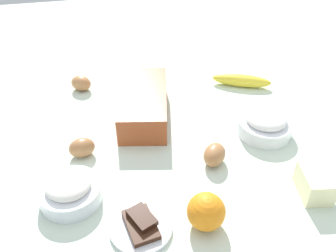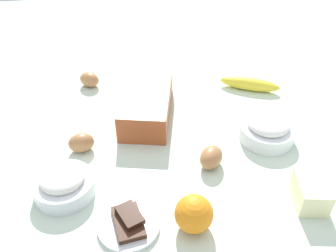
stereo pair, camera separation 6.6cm
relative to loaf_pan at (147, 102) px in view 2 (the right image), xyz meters
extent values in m
cube|color=silver|center=(-0.12, -0.05, -0.05)|extent=(2.40, 2.40, 0.02)
cube|color=#9E4723|center=(0.00, 0.00, 0.00)|extent=(0.30, 0.18, 0.08)
cube|color=black|center=(0.00, 0.00, 0.00)|extent=(0.29, 0.17, 0.07)
cylinder|color=white|center=(-0.28, 0.21, -0.02)|extent=(0.14, 0.14, 0.04)
torus|color=white|center=(-0.28, 0.21, 0.00)|extent=(0.14, 0.14, 0.01)
ellipsoid|color=white|center=(-0.28, 0.21, 0.01)|extent=(0.10, 0.10, 0.03)
cylinder|color=white|center=(-0.15, -0.31, -0.02)|extent=(0.15, 0.15, 0.04)
torus|color=white|center=(-0.15, -0.31, 0.00)|extent=(0.15, 0.15, 0.01)
ellipsoid|color=white|center=(-0.15, -0.31, 0.01)|extent=(0.11, 0.11, 0.04)
ellipsoid|color=yellow|center=(0.09, -0.34, -0.02)|extent=(0.12, 0.19, 0.04)
sphere|color=orange|center=(-0.41, -0.06, 0.00)|extent=(0.08, 0.08, 0.08)
cube|color=#F4EDB2|center=(-0.38, -0.32, -0.01)|extent=(0.10, 0.08, 0.06)
ellipsoid|color=#A46E42|center=(-0.14, 0.18, -0.02)|extent=(0.06, 0.07, 0.05)
ellipsoid|color=#AB7345|center=(-0.24, -0.14, -0.02)|extent=(0.09, 0.08, 0.05)
ellipsoid|color=#B57A4A|center=(0.18, 0.17, -0.02)|extent=(0.08, 0.08, 0.05)
cylinder|color=white|center=(-0.40, 0.07, -0.04)|extent=(0.13, 0.13, 0.01)
cube|color=#381E11|center=(-0.40, 0.07, -0.03)|extent=(0.10, 0.07, 0.01)
cube|color=black|center=(-0.39, 0.07, -0.01)|extent=(0.07, 0.06, 0.01)
camera|label=1|loc=(-0.86, 0.12, 0.58)|focal=38.59mm
camera|label=2|loc=(-0.87, 0.05, 0.58)|focal=38.59mm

